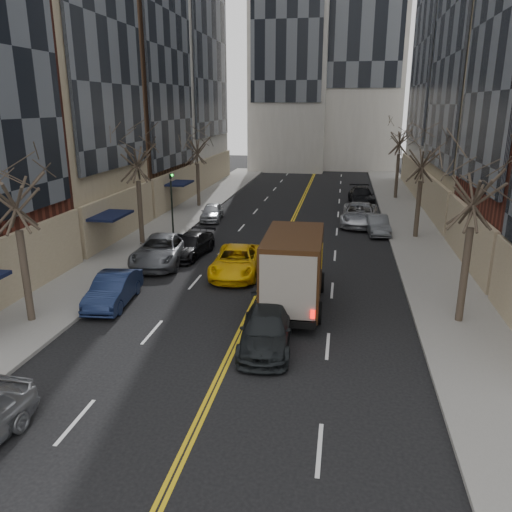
% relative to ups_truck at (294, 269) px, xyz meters
% --- Properties ---
extents(ground, '(160.00, 160.00, 0.00)m').
position_rel_ups_truck_xyz_m(ground, '(-1.81, -11.66, -1.76)').
color(ground, black).
rests_on(ground, ground).
extents(sidewalk_left, '(4.00, 66.00, 0.15)m').
position_rel_ups_truck_xyz_m(sidewalk_left, '(-10.81, 15.34, -1.69)').
color(sidewalk_left, slate).
rests_on(sidewalk_left, ground).
extents(sidewalk_right, '(4.00, 66.00, 0.15)m').
position_rel_ups_truck_xyz_m(sidewalk_right, '(7.19, 15.34, -1.69)').
color(sidewalk_right, slate).
rests_on(sidewalk_right, ground).
extents(streetwall_left, '(14.00, 49.50, 36.00)m').
position_rel_ups_truck_xyz_m(streetwall_left, '(-18.11, 19.24, 13.80)').
color(streetwall_left, '#562319').
rests_on(streetwall_left, ground).
extents(tree_lf_near, '(3.20, 3.20, 8.41)m').
position_rel_ups_truck_xyz_m(tree_lf_near, '(-10.61, -3.66, 4.48)').
color(tree_lf_near, '#382D23').
rests_on(tree_lf_near, sidewalk_left).
extents(tree_lf_mid, '(3.20, 3.20, 8.91)m').
position_rel_ups_truck_xyz_m(tree_lf_mid, '(-10.61, 8.34, 4.83)').
color(tree_lf_mid, '#382D23').
rests_on(tree_lf_mid, sidewalk_left).
extents(tree_lf_far, '(3.20, 3.20, 8.12)m').
position_rel_ups_truck_xyz_m(tree_lf_far, '(-10.61, 21.34, 4.26)').
color(tree_lf_far, '#382D23').
rests_on(tree_lf_far, sidewalk_left).
extents(tree_rt_near, '(3.20, 3.20, 8.71)m').
position_rel_ups_truck_xyz_m(tree_rt_near, '(6.99, -0.66, 4.69)').
color(tree_rt_near, '#382D23').
rests_on(tree_rt_near, sidewalk_right).
extents(tree_rt_mid, '(3.20, 3.20, 8.32)m').
position_rel_ups_truck_xyz_m(tree_rt_mid, '(6.99, 13.34, 4.40)').
color(tree_rt_mid, '#382D23').
rests_on(tree_rt_mid, sidewalk_right).
extents(tree_rt_far, '(3.20, 3.20, 9.11)m').
position_rel_ups_truck_xyz_m(tree_rt_far, '(6.99, 28.34, 4.98)').
color(tree_rt_far, '#382D23').
rests_on(tree_rt_far, sidewalk_right).
extents(traffic_signal, '(0.29, 0.26, 4.70)m').
position_rel_ups_truck_xyz_m(traffic_signal, '(-9.21, 10.34, 1.05)').
color(traffic_signal, black).
rests_on(traffic_signal, sidewalk_left).
extents(ups_truck, '(2.72, 6.44, 3.50)m').
position_rel_ups_truck_xyz_m(ups_truck, '(0.00, 0.00, 0.00)').
color(ups_truck, black).
rests_on(ups_truck, ground).
extents(observer_sedan, '(2.22, 4.78, 1.35)m').
position_rel_ups_truck_xyz_m(observer_sedan, '(-0.61, -4.06, -1.09)').
color(observer_sedan, black).
rests_on(observer_sedan, ground).
extents(taxi, '(2.72, 5.37, 1.46)m').
position_rel_ups_truck_xyz_m(taxi, '(-3.46, 3.94, -1.03)').
color(taxi, yellow).
rests_on(taxi, ground).
extents(pedestrian, '(0.43, 0.59, 1.50)m').
position_rel_ups_truck_xyz_m(pedestrian, '(-0.56, 2.68, -1.01)').
color(pedestrian, black).
rests_on(pedestrian, ground).
extents(parked_lf_b, '(1.89, 4.40, 1.41)m').
position_rel_ups_truck_xyz_m(parked_lf_b, '(-8.11, -1.13, -1.06)').
color(parked_lf_b, '#131E3E').
rests_on(parked_lf_b, ground).
extents(parked_lf_c, '(3.12, 5.88, 1.58)m').
position_rel_ups_truck_xyz_m(parked_lf_c, '(-8.11, 5.11, -0.98)').
color(parked_lf_c, '#505358').
rests_on(parked_lf_c, ground).
extents(parked_lf_d, '(2.42, 4.77, 1.33)m').
position_rel_ups_truck_xyz_m(parked_lf_d, '(-6.91, 6.75, -1.10)').
color(parked_lf_d, black).
rests_on(parked_lf_d, ground).
extents(parked_lf_e, '(1.98, 4.02, 1.32)m').
position_rel_ups_truck_xyz_m(parked_lf_e, '(-8.11, 16.44, -1.10)').
color(parked_lf_e, '#B6BABF').
rests_on(parked_lf_e, ground).
extents(parked_rt_a, '(1.72, 4.08, 1.31)m').
position_rel_ups_truck_xyz_m(parked_rt_a, '(4.49, 14.19, -1.11)').
color(parked_rt_a, '#474B4F').
rests_on(parked_rt_a, ground).
extents(parked_rt_b, '(2.99, 5.90, 1.60)m').
position_rel_ups_truck_xyz_m(parked_rt_b, '(3.29, 16.86, -0.96)').
color(parked_rt_b, '#ADB0B5').
rests_on(parked_rt_b, ground).
extents(parked_rt_c, '(2.52, 5.39, 1.52)m').
position_rel_ups_truck_xyz_m(parked_rt_c, '(3.66, 25.15, -1.00)').
color(parked_rt_c, black).
rests_on(parked_rt_c, ground).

